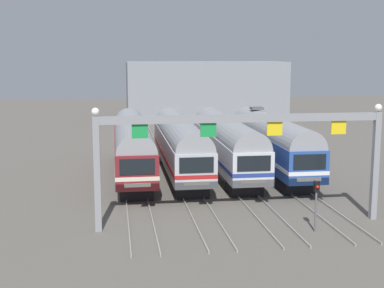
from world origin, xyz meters
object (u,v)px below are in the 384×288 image
commuter_train_silver (226,142)px  commuter_train_blue (272,141)px  yard_signal_mast (316,196)px  commuter_train_maroon (132,144)px  catenary_gantry (242,139)px  commuter_train_stainless (180,143)px

commuter_train_silver → commuter_train_blue: bearing=0.1°
commuter_train_blue → yard_signal_mast: (-1.93, -15.38, -0.62)m
commuter_train_maroon → commuter_train_silver: 7.70m
catenary_gantry → yard_signal_mast: size_ratio=5.67×
catenary_gantry → commuter_train_blue: bearing=66.8°
catenary_gantry → commuter_train_stainless: bearing=98.1°
commuter_train_maroon → commuter_train_blue: commuter_train_blue is taller
catenary_gantry → yard_signal_mast: (3.85, -1.88, -3.02)m
commuter_train_maroon → yard_signal_mast: 18.15m
commuter_train_maroon → catenary_gantry: catenary_gantry is taller
commuter_train_maroon → commuter_train_stainless: bearing=0.0°
commuter_train_maroon → yard_signal_mast: bearing=-57.9°
commuter_train_blue → commuter_train_stainless: bearing=-180.0°
commuter_train_stainless → commuter_train_silver: 3.85m
commuter_train_maroon → catenary_gantry: bearing=-66.8°
commuter_train_stainless → yard_signal_mast: (5.78, -15.37, -0.62)m
commuter_train_maroon → commuter_train_silver: size_ratio=1.00×
commuter_train_maroon → commuter_train_blue: 11.55m
commuter_train_stainless → catenary_gantry: 13.84m
commuter_train_stainless → yard_signal_mast: bearing=-69.4°
commuter_train_blue → catenary_gantry: size_ratio=1.08×
commuter_train_blue → commuter_train_maroon: bearing=-180.0°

